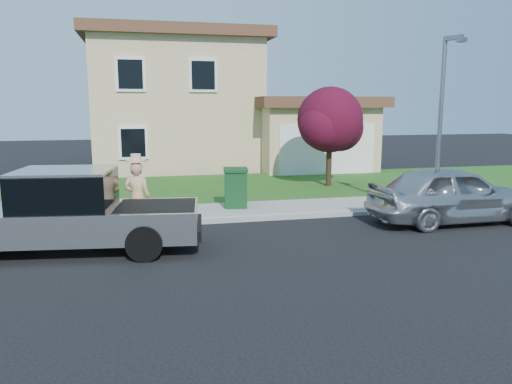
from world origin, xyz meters
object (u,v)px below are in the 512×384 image
(sedan, at_px, (453,194))
(ornamental_tree, at_px, (331,123))
(pickup_truck, at_px, (72,214))
(trash_bin, at_px, (236,187))
(woman, at_px, (137,196))
(street_lamp, at_px, (442,117))

(sedan, height_order, ornamental_tree, ornamental_tree)
(pickup_truck, bearing_deg, trash_bin, 45.02)
(trash_bin, bearing_deg, sedan, -18.47)
(woman, xyz_separation_m, trash_bin, (2.95, 2.11, -0.22))
(woman, distance_m, trash_bin, 3.64)
(woman, distance_m, sedan, 8.61)
(pickup_truck, xyz_separation_m, ornamental_tree, (8.84, 6.84, 1.71))
(ornamental_tree, bearing_deg, woman, -143.03)
(ornamental_tree, relative_size, trash_bin, 3.23)
(ornamental_tree, bearing_deg, pickup_truck, -142.26)
(sedan, distance_m, street_lamp, 2.18)
(street_lamp, bearing_deg, pickup_truck, 166.31)
(pickup_truck, relative_size, woman, 2.85)
(trash_bin, distance_m, street_lamp, 6.33)
(pickup_truck, height_order, ornamental_tree, ornamental_tree)
(pickup_truck, height_order, street_lamp, street_lamp)
(pickup_truck, xyz_separation_m, woman, (1.42, 1.26, 0.11))
(woman, bearing_deg, street_lamp, -163.76)
(pickup_truck, bearing_deg, street_lamp, 13.42)
(pickup_truck, xyz_separation_m, sedan, (9.99, 0.50, -0.06))
(woman, relative_size, trash_bin, 1.71)
(woman, height_order, sedan, woman)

